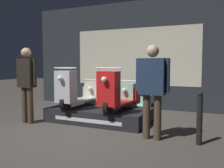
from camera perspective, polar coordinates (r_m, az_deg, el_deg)
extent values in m
plane|color=#423D38|center=(4.75, -9.21, -11.64)|extent=(30.00, 30.00, 0.00)
cube|color=#23282D|center=(7.62, 5.29, 6.61)|extent=(7.01, 0.08, 3.20)
cube|color=beige|center=(7.58, 5.17, 6.24)|extent=(3.85, 0.01, 1.70)
cube|color=black|center=(5.81, -2.79, -7.01)|extent=(2.29, 1.19, 0.32)
cube|color=silver|center=(5.30, -5.85, -8.33)|extent=(1.60, 0.01, 0.08)
cylinder|color=black|center=(5.50, -10.63, -4.37)|extent=(0.09, 0.32, 0.32)
cylinder|color=black|center=(6.54, -4.24, -2.90)|extent=(0.09, 0.32, 0.32)
cube|color=#BCBCC1|center=(6.01, -7.15, -3.67)|extent=(0.38, 1.15, 0.05)
cube|color=#BCBCC1|center=(5.47, -10.53, -0.61)|extent=(0.40, 0.29, 0.69)
cube|color=#BCBCC1|center=(6.51, -4.35, -2.20)|extent=(0.42, 0.34, 0.37)
cube|color=black|center=(6.48, -4.39, -0.15)|extent=(0.30, 0.30, 0.10)
cylinder|color=silver|center=(5.45, -10.65, 3.63)|extent=(0.57, 0.03, 0.03)
sphere|color=white|center=(5.30, -11.83, 1.30)|extent=(0.11, 0.11, 0.11)
cylinder|color=black|center=(4.97, -0.91, -5.23)|extent=(0.09, 0.32, 0.32)
cylinder|color=black|center=(6.10, 4.23, -3.43)|extent=(0.09, 0.32, 0.32)
cube|color=red|center=(5.53, 1.93, -4.34)|extent=(0.38, 1.15, 0.05)
cube|color=red|center=(4.95, -0.79, -1.07)|extent=(0.40, 0.29, 0.69)
cube|color=red|center=(6.07, 4.16, -2.69)|extent=(0.42, 0.34, 0.37)
cube|color=black|center=(6.04, 4.14, -0.49)|extent=(0.30, 0.30, 0.10)
cylinder|color=silver|center=(4.92, -0.84, 3.62)|extent=(0.57, 0.03, 0.03)
sphere|color=white|center=(4.75, -1.85, 1.04)|extent=(0.11, 0.11, 0.11)
cylinder|color=black|center=(6.45, -4.24, -5.85)|extent=(0.09, 0.32, 0.32)
cylinder|color=black|center=(7.54, 0.41, -4.33)|extent=(0.09, 0.32, 0.32)
cube|color=beige|center=(6.99, -1.73, -5.11)|extent=(0.38, 1.15, 0.05)
cube|color=beige|center=(6.41, -4.16, -2.65)|extent=(0.40, 0.29, 0.69)
cube|color=beige|center=(7.51, 0.33, -3.73)|extent=(0.42, 0.34, 0.37)
cube|color=black|center=(7.47, 0.31, -1.96)|extent=(0.30, 0.30, 0.10)
cylinder|color=silver|center=(6.37, -4.21, 0.96)|extent=(0.57, 0.03, 0.03)
sphere|color=white|center=(6.22, -5.07, -1.09)|extent=(0.11, 0.11, 0.11)
cylinder|color=black|center=(6.06, 3.42, -6.52)|extent=(0.09, 0.32, 0.32)
cylinder|color=black|center=(7.21, 7.09, -4.77)|extent=(0.09, 0.32, 0.32)
cube|color=#8EC6AD|center=(6.63, 5.42, -5.65)|extent=(0.38, 1.15, 0.05)
cube|color=#8EC6AD|center=(6.02, 3.52, -3.11)|extent=(0.40, 0.29, 0.69)
cube|color=#8EC6AD|center=(7.18, 7.04, -4.15)|extent=(0.42, 0.34, 0.37)
cube|color=black|center=(7.14, 7.04, -2.30)|extent=(0.30, 0.30, 0.10)
cylinder|color=silver|center=(5.97, 3.51, 0.73)|extent=(0.57, 0.03, 0.03)
sphere|color=white|center=(5.81, 2.80, -1.46)|extent=(0.11, 0.11, 0.11)
cylinder|color=#473828|center=(5.98, -19.35, -4.53)|extent=(0.13, 0.13, 0.81)
cylinder|color=#473828|center=(5.86, -18.15, -4.68)|extent=(0.13, 0.13, 0.81)
cube|color=black|center=(5.85, -18.94, 2.41)|extent=(0.38, 0.21, 0.64)
cylinder|color=black|center=(6.01, -20.53, 2.67)|extent=(0.08, 0.08, 0.59)
cylinder|color=black|center=(5.69, -17.27, 2.66)|extent=(0.08, 0.08, 0.59)
sphere|color=tan|center=(5.86, -19.05, 6.78)|extent=(0.22, 0.22, 0.22)
cylinder|color=#473828|center=(4.50, 7.88, -7.35)|extent=(0.13, 0.13, 0.79)
cylinder|color=#473828|center=(4.44, 10.37, -7.52)|extent=(0.13, 0.13, 0.79)
cube|color=#1E2D47|center=(4.38, 9.24, 1.71)|extent=(0.45, 0.25, 0.63)
cylinder|color=#1E2D47|center=(4.45, 5.99, 2.12)|extent=(0.08, 0.08, 0.58)
cylinder|color=#1E2D47|center=(4.31, 12.60, 1.96)|extent=(0.08, 0.08, 0.58)
sphere|color=tan|center=(4.38, 9.31, 7.45)|extent=(0.22, 0.22, 0.22)
cylinder|color=black|center=(4.35, 19.37, -7.83)|extent=(0.09, 0.09, 0.81)
sphere|color=black|center=(4.28, 19.52, -2.13)|extent=(0.08, 0.08, 0.08)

